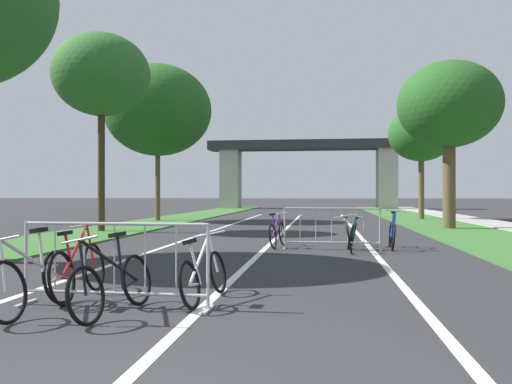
# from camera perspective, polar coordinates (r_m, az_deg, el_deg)

# --- Properties ---
(grass_verge_left) EXTENTS (3.24, 54.69, 0.05)m
(grass_verge_left) POSITION_cam_1_polar(r_m,az_deg,el_deg) (26.43, -10.05, -3.15)
(grass_verge_left) COLOR #386B2D
(grass_verge_left) RESTS_ON ground
(grass_verge_right) EXTENTS (3.24, 54.69, 0.05)m
(grass_verge_right) POSITION_cam_1_polar(r_m,az_deg,el_deg) (25.71, 18.63, -3.23)
(grass_verge_right) COLOR #386B2D
(grass_verge_right) RESTS_ON ground
(sidewalk_path_right) EXTENTS (1.99, 54.69, 0.08)m
(sidewalk_path_right) POSITION_cam_1_polar(r_m,az_deg,el_deg) (26.34, 24.24, -3.12)
(sidewalk_path_right) COLOR #9E9B93
(sidewalk_path_right) RESTS_ON ground
(lane_stripe_center) EXTENTS (0.14, 31.64, 0.01)m
(lane_stripe_center) POSITION_cam_1_polar(r_m,az_deg,el_deg) (18.74, 2.92, -4.45)
(lane_stripe_center) COLOR silver
(lane_stripe_center) RESTS_ON ground
(lane_stripe_right_lane) EXTENTS (0.14, 31.64, 0.01)m
(lane_stripe_right_lane) POSITION_cam_1_polar(r_m,az_deg,el_deg) (18.72, 11.09, -4.45)
(lane_stripe_right_lane) COLOR silver
(lane_stripe_right_lane) RESTS_ON ground
(lane_stripe_left_lane) EXTENTS (0.14, 31.64, 0.01)m
(lane_stripe_left_lane) POSITION_cam_1_polar(r_m,az_deg,el_deg) (19.13, -5.07, -4.36)
(lane_stripe_left_lane) COLOR silver
(lane_stripe_left_lane) RESTS_ON ground
(overpass_bridge) EXTENTS (18.31, 2.91, 6.29)m
(overpass_bridge) POSITION_cam_1_polar(r_m,az_deg,el_deg) (48.12, 5.67, 3.27)
(overpass_bridge) COLOR #2D2D30
(overpass_bridge) RESTS_ON ground
(tree_left_cypress_far) EXTENTS (3.52, 3.52, 7.22)m
(tree_left_cypress_far) POSITION_cam_1_polar(r_m,az_deg,el_deg) (20.04, -16.67, 12.21)
(tree_left_cypress_far) COLOR #3D2D1E
(tree_left_cypress_far) RESTS_ON ground
(tree_left_pine_far) EXTENTS (5.39, 5.39, 7.88)m
(tree_left_pine_far) POSITION_cam_1_polar(r_m,az_deg,el_deg) (26.77, -10.77, 8.83)
(tree_left_pine_far) COLOR brown
(tree_left_pine_far) RESTS_ON ground
(tree_right_oak_near) EXTENTS (3.98, 3.98, 6.58)m
(tree_right_oak_near) POSITION_cam_1_polar(r_m,az_deg,el_deg) (21.82, 20.50, 8.91)
(tree_right_oak_near) COLOR brown
(tree_right_oak_near) RESTS_ON ground
(tree_right_oak_mid) EXTENTS (3.47, 3.47, 6.08)m
(tree_right_oak_mid) POSITION_cam_1_polar(r_m,az_deg,el_deg) (29.14, 17.76, 6.10)
(tree_right_oak_mid) COLOR brown
(tree_right_oak_mid) RESTS_ON ground
(crowd_barrier_nearest) EXTENTS (2.43, 0.49, 1.05)m
(crowd_barrier_nearest) POSITION_cam_1_polar(r_m,az_deg,el_deg) (6.64, -15.34, -7.78)
(crowd_barrier_nearest) COLOR #ADADB2
(crowd_barrier_nearest) RESTS_ON ground
(crowd_barrier_second) EXTENTS (2.43, 0.50, 1.05)m
(crowd_barrier_second) POSITION_cam_1_polar(r_m,az_deg,el_deg) (13.08, 8.34, -4.03)
(crowd_barrier_second) COLOR #ADADB2
(crowd_barrier_second) RESTS_ON ground
(bicycle_black_0) EXTENTS (0.65, 1.68, 0.96)m
(bicycle_black_0) POSITION_cam_1_polar(r_m,az_deg,el_deg) (6.28, -15.48, -9.68)
(bicycle_black_0) COLOR black
(bicycle_black_0) RESTS_ON ground
(bicycle_blue_1) EXTENTS (0.51, 1.72, 1.01)m
(bicycle_blue_1) POSITION_cam_1_polar(r_m,az_deg,el_deg) (13.60, 14.77, -4.47)
(bicycle_blue_1) COLOR black
(bicycle_blue_1) RESTS_ON ground
(bicycle_teal_2) EXTENTS (0.45, 1.68, 0.89)m
(bicycle_teal_2) POSITION_cam_1_polar(r_m,az_deg,el_deg) (13.67, 10.60, -4.58)
(bicycle_teal_2) COLOR black
(bicycle_teal_2) RESTS_ON ground
(bicycle_silver_3) EXTENTS (0.52, 1.71, 0.99)m
(bicycle_silver_3) POSITION_cam_1_polar(r_m,az_deg,el_deg) (6.64, -23.24, -8.97)
(bicycle_silver_3) COLOR black
(bicycle_silver_3) RESTS_ON ground
(bicycle_purple_4) EXTENTS (0.46, 1.64, 0.90)m
(bicycle_purple_4) POSITION_cam_1_polar(r_m,az_deg,el_deg) (13.57, 2.37, -4.58)
(bicycle_purple_4) COLOR black
(bicycle_purple_4) RESTS_ON ground
(bicycle_green_5) EXTENTS (0.56, 1.73, 0.93)m
(bicycle_green_5) POSITION_cam_1_polar(r_m,az_deg,el_deg) (12.72, 10.15, -4.83)
(bicycle_green_5) COLOR black
(bicycle_green_5) RESTS_ON ground
(bicycle_white_6) EXTENTS (0.47, 1.68, 0.89)m
(bicycle_white_6) POSITION_cam_1_polar(r_m,az_deg,el_deg) (6.85, -5.76, -9.06)
(bicycle_white_6) COLOR black
(bicycle_white_6) RESTS_ON ground
(bicycle_red_7) EXTENTS (0.50, 1.70, 1.00)m
(bicycle_red_7) POSITION_cam_1_polar(r_m,az_deg,el_deg) (7.39, -18.96, -8.06)
(bicycle_red_7) COLOR black
(bicycle_red_7) RESTS_ON ground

